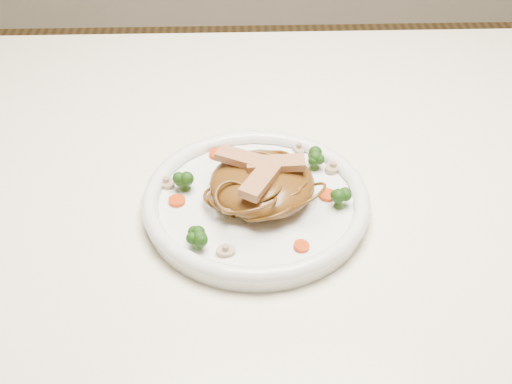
{
  "coord_description": "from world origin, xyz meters",
  "views": [
    {
      "loc": [
        -0.09,
        -0.68,
        1.28
      ],
      "look_at": [
        -0.07,
        -0.08,
        0.78
      ],
      "focal_mm": 46.69,
      "sensor_mm": 36.0,
      "label": 1
    }
  ],
  "objects": [
    {
      "name": "broccoli_0",
      "position": [
        0.0,
        -0.02,
        0.78
      ],
      "size": [
        0.03,
        0.03,
        0.03
      ],
      "primitive_type": null,
      "rotation": [
        0.0,
        0.0,
        0.15
      ],
      "color": "#1C460E",
      "rests_on": "plate"
    },
    {
      "name": "chicken_a",
      "position": [
        -0.05,
        -0.06,
        0.81
      ],
      "size": [
        0.07,
        0.02,
        0.01
      ],
      "primitive_type": "cube",
      "rotation": [
        0.0,
        0.0,
        -0.01
      ],
      "color": "tan",
      "rests_on": "noodle_mound"
    },
    {
      "name": "mushroom_0",
      "position": [
        -0.11,
        -0.17,
        0.77
      ],
      "size": [
        0.03,
        0.03,
        0.01
      ],
      "primitive_type": "cylinder",
      "rotation": [
        0.0,
        0.0,
        0.21
      ],
      "color": "tan",
      "rests_on": "plate"
    },
    {
      "name": "carrot_0",
      "position": [
        -0.03,
        -0.01,
        0.77
      ],
      "size": [
        0.02,
        0.02,
        0.0
      ],
      "primitive_type": "cylinder",
      "rotation": [
        0.0,
        0.0,
        -0.38
      ],
      "color": "#BC2D06",
      "rests_on": "plate"
    },
    {
      "name": "mushroom_2",
      "position": [
        -0.18,
        -0.05,
        0.77
      ],
      "size": [
        0.03,
        0.03,
        0.01
      ],
      "primitive_type": "cylinder",
      "rotation": [
        0.0,
        0.0,
        -0.77
      ],
      "color": "tan",
      "rests_on": "plate"
    },
    {
      "name": "carrot_3",
      "position": [
        -0.12,
        0.01,
        0.77
      ],
      "size": [
        0.03,
        0.03,
        0.0
      ],
      "primitive_type": "cylinder",
      "rotation": [
        0.0,
        0.0,
        0.36
      ],
      "color": "#BC2D06",
      "rests_on": "plate"
    },
    {
      "name": "carrot_2",
      "position": [
        0.01,
        -0.07,
        0.77
      ],
      "size": [
        0.03,
        0.03,
        0.0
      ],
      "primitive_type": "cylinder",
      "rotation": [
        0.0,
        0.0,
        -0.4
      ],
      "color": "#BC2D06",
      "rests_on": "plate"
    },
    {
      "name": "carrot_4",
      "position": [
        -0.02,
        -0.16,
        0.77
      ],
      "size": [
        0.02,
        0.02,
        0.0
      ],
      "primitive_type": "cylinder",
      "rotation": [
        0.0,
        0.0,
        0.35
      ],
      "color": "#BC2D06",
      "rests_on": "plate"
    },
    {
      "name": "mushroom_3",
      "position": [
        -0.01,
        0.02,
        0.77
      ],
      "size": [
        0.03,
        0.03,
        0.01
      ],
      "primitive_type": "cylinder",
      "rotation": [
        0.0,
        0.0,
        1.86
      ],
      "color": "tan",
      "rests_on": "plate"
    },
    {
      "name": "carrot_1",
      "position": [
        -0.17,
        -0.08,
        0.77
      ],
      "size": [
        0.03,
        0.03,
        0.0
      ],
      "primitive_type": "cylinder",
      "rotation": [
        0.0,
        0.0,
        -0.34
      ],
      "color": "#BC2D06",
      "rests_on": "plate"
    },
    {
      "name": "table",
      "position": [
        0.0,
        0.0,
        0.65
      ],
      "size": [
        1.2,
        0.8,
        0.75
      ],
      "color": "white",
      "rests_on": "ground"
    },
    {
      "name": "broccoli_3",
      "position": [
        0.03,
        -0.09,
        0.78
      ],
      "size": [
        0.02,
        0.02,
        0.03
      ],
      "primitive_type": null,
      "rotation": [
        0.0,
        0.0,
        0.02
      ],
      "color": "#1C460E",
      "rests_on": "plate"
    },
    {
      "name": "noodle_mound",
      "position": [
        -0.06,
        -0.07,
        0.79
      ],
      "size": [
        0.16,
        0.16,
        0.04
      ],
      "primitive_type": "ellipsoid",
      "rotation": [
        0.0,
        0.0,
        0.38
      ],
      "color": "#5B3911",
      "rests_on": "plate"
    },
    {
      "name": "plate",
      "position": [
        -0.07,
        -0.08,
        0.76
      ],
      "size": [
        0.32,
        0.32,
        0.02
      ],
      "primitive_type": "cylinder",
      "rotation": [
        0.0,
        0.0,
        0.22
      ],
      "color": "white",
      "rests_on": "table"
    },
    {
      "name": "mushroom_1",
      "position": [
        0.03,
        -0.02,
        0.77
      ],
      "size": [
        0.04,
        0.04,
        0.01
      ],
      "primitive_type": "cylinder",
      "rotation": [
        0.0,
        0.0,
        0.97
      ],
      "color": "tan",
      "rests_on": "plate"
    },
    {
      "name": "broccoli_2",
      "position": [
        -0.14,
        -0.15,
        0.78
      ],
      "size": [
        0.03,
        0.03,
        0.03
      ],
      "primitive_type": null,
      "rotation": [
        0.0,
        0.0,
        -0.07
      ],
      "color": "#1C460E",
      "rests_on": "plate"
    },
    {
      "name": "chicken_b",
      "position": [
        -0.09,
        -0.05,
        0.81
      ],
      "size": [
        0.07,
        0.05,
        0.01
      ],
      "primitive_type": "cube",
      "rotation": [
        0.0,
        0.0,
        2.73
      ],
      "color": "tan",
      "rests_on": "noodle_mound"
    },
    {
      "name": "broccoli_1",
      "position": [
        -0.16,
        -0.05,
        0.78
      ],
      "size": [
        0.03,
        0.03,
        0.03
      ],
      "primitive_type": null,
      "rotation": [
        0.0,
        0.0,
        0.34
      ],
      "color": "#1C460E",
      "rests_on": "plate"
    },
    {
      "name": "chicken_c",
      "position": [
        -0.07,
        -0.09,
        0.81
      ],
      "size": [
        0.06,
        0.08,
        0.01
      ],
      "primitive_type": "cube",
      "rotation": [
        0.0,
        0.0,
        4.23
      ],
      "color": "tan",
      "rests_on": "noodle_mound"
    }
  ]
}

